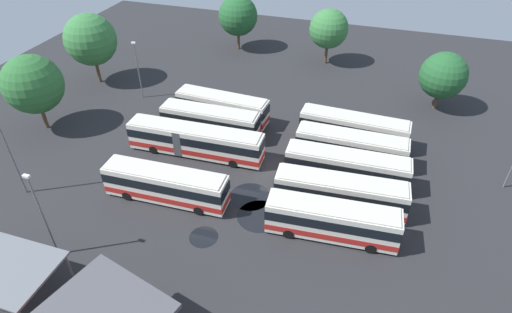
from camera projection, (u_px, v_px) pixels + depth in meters
name	position (u px, v px, depth m)	size (l,w,h in m)	color
ground_plane	(267.00, 167.00, 45.99)	(95.77, 95.77, 0.00)	#28282B
bus_row0_slot0	(166.00, 185.00, 40.73)	(12.33, 2.98, 3.51)	silver
bus_row0_slot2	(195.00, 140.00, 46.76)	(15.42, 3.11, 3.51)	silver
bus_row0_slot3	(210.00, 121.00, 49.97)	(11.78, 2.73, 3.51)	silver
bus_row0_slot4	(222.00, 107.00, 52.64)	(11.84, 3.30, 3.51)	silver
bus_row1_slot0	(332.00, 220.00, 36.87)	(11.70, 3.40, 3.51)	silver
bus_row1_slot1	(340.00, 193.00, 39.76)	(12.44, 3.39, 3.51)	silver
bus_row1_slot2	(347.00, 167.00, 42.90)	(12.49, 2.95, 3.51)	silver
bus_row1_slot3	(351.00, 147.00, 45.73)	(11.87, 2.65, 3.51)	silver
bus_row1_slot4	(354.00, 129.00, 48.69)	(12.42, 3.09, 3.51)	silver
lamp_post_by_building	(138.00, 68.00, 55.90)	(0.56, 0.28, 7.94)	slate
lamp_post_far_corner	(42.00, 214.00, 33.43)	(0.56, 0.28, 8.70)	slate
lamp_post_mid_lot	(9.00, 150.00, 39.48)	(0.56, 0.28, 9.76)	slate
tree_north_edge	(443.00, 75.00, 53.33)	(5.91, 5.91, 7.69)	brown
tree_west_edge	(33.00, 84.00, 48.81)	(6.87, 6.87, 9.35)	brown
tree_south_edge	(90.00, 40.00, 58.54)	(7.14, 7.14, 9.97)	brown
tree_east_edge	(329.00, 29.00, 64.27)	(5.94, 5.94, 8.55)	brown
tree_northeast	(238.00, 16.00, 68.92)	(6.39, 6.39, 8.81)	brown
puddle_centre_drain	(204.00, 237.00, 37.80)	(2.63, 2.63, 0.01)	black
puddle_between_rows	(250.00, 197.00, 42.11)	(4.14, 4.14, 0.01)	black
puddle_back_corner	(177.00, 184.00, 43.71)	(4.18, 4.18, 0.01)	black
puddle_front_lane	(260.00, 216.00, 39.91)	(4.38, 4.38, 0.01)	black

